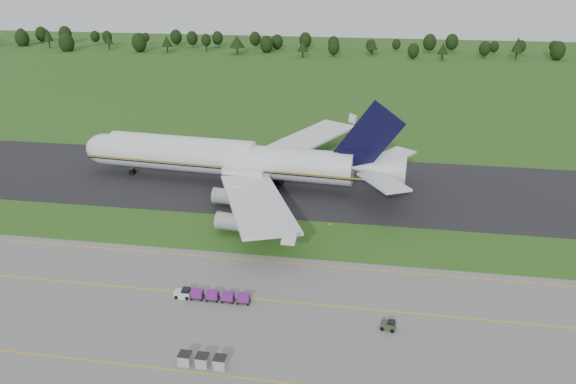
% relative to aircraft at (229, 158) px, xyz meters
% --- Properties ---
extents(ground, '(600.00, 600.00, 0.00)m').
position_rel_aircraft_xyz_m(ground, '(19.82, -25.53, -6.38)').
color(ground, '#295319').
rests_on(ground, ground).
extents(apron, '(300.00, 52.00, 0.06)m').
position_rel_aircraft_xyz_m(apron, '(19.82, -59.53, -6.35)').
color(apron, slate).
rests_on(apron, ground).
extents(taxiway, '(300.00, 40.00, 0.08)m').
position_rel_aircraft_xyz_m(taxiway, '(19.82, 2.47, -6.34)').
color(taxiway, black).
rests_on(taxiway, ground).
extents(apron_markings, '(300.00, 30.20, 0.01)m').
position_rel_aircraft_xyz_m(apron_markings, '(19.82, -52.52, -6.31)').
color(apron_markings, '#DDB80D').
rests_on(apron_markings, apron).
extents(tree_line, '(528.41, 23.99, 11.95)m').
position_rel_aircraft_xyz_m(tree_line, '(9.74, 194.65, -0.66)').
color(tree_line, black).
rests_on(tree_line, ground).
extents(aircraft, '(79.62, 77.29, 22.33)m').
position_rel_aircraft_xyz_m(aircraft, '(0.00, 0.00, 0.00)').
color(aircraft, silver).
rests_on(aircraft, ground).
extents(baggage_train, '(12.27, 1.57, 1.51)m').
position_rel_aircraft_xyz_m(baggage_train, '(9.59, -48.84, -5.52)').
color(baggage_train, silver).
rests_on(baggage_train, apron).
extents(utility_cart, '(2.31, 1.65, 1.16)m').
position_rel_aircraft_xyz_m(utility_cart, '(37.20, -52.12, -5.75)').
color(utility_cart, '#313827').
rests_on(utility_cart, apron).
extents(uld_row, '(6.47, 1.67, 1.65)m').
position_rel_aircraft_xyz_m(uld_row, '(12.93, -64.07, -5.49)').
color(uld_row, '#9F9F9F').
rests_on(uld_row, apron).
extents(edge_markers, '(11.08, 0.30, 0.60)m').
position_rel_aircraft_xyz_m(edge_markers, '(20.48, -19.23, -6.10)').
color(edge_markers, orange).
rests_on(edge_markers, ground).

